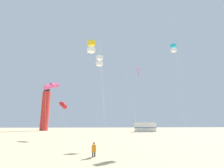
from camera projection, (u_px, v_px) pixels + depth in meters
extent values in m
cube|color=orange|center=(94.00, 148.00, 13.44)|extent=(0.34, 0.23, 0.52)
sphere|color=#9E704C|center=(94.00, 143.00, 13.52)|extent=(0.20, 0.20, 0.20)
cylinder|color=#2D2D38|center=(95.00, 151.00, 13.57)|extent=(0.14, 0.36, 0.13)
cylinder|color=#2D2D38|center=(95.00, 154.00, 13.67)|extent=(0.11, 0.11, 0.42)
cylinder|color=#2D2D38|center=(93.00, 151.00, 13.55)|extent=(0.14, 0.36, 0.13)
cylinder|color=#2D2D38|center=(93.00, 154.00, 13.66)|extent=(0.11, 0.11, 0.42)
cylinder|color=silver|center=(104.00, 102.00, 18.14)|extent=(1.16, 1.12, 9.55)
cube|color=white|center=(99.00, 58.00, 19.79)|extent=(0.82, 0.82, 0.44)
cube|color=white|center=(99.00, 64.00, 19.64)|extent=(0.82, 0.82, 0.44)
cylinder|color=silver|center=(103.00, 97.00, 15.42)|extent=(0.66, 2.35, 9.84)
cube|color=yellow|center=(91.00, 43.00, 16.82)|extent=(0.82, 0.82, 0.44)
cube|color=white|center=(91.00, 50.00, 16.66)|extent=(0.82, 0.82, 0.44)
cylinder|color=silver|center=(132.00, 104.00, 23.74)|extent=(1.22, 2.25, 10.43)
cube|color=#D826A5|center=(138.00, 69.00, 25.56)|extent=(1.22, 1.22, 0.40)
cylinder|color=#D826A5|center=(138.00, 73.00, 25.41)|extent=(0.04, 0.04, 1.10)
cylinder|color=silver|center=(181.00, 93.00, 23.18)|extent=(0.82, 0.67, 13.22)
cube|color=#1EB2D1|center=(173.00, 46.00, 25.09)|extent=(0.82, 0.82, 0.44)
cube|color=white|center=(174.00, 50.00, 24.93)|extent=(0.82, 0.82, 0.44)
cylinder|color=silver|center=(46.00, 113.00, 24.50)|extent=(1.01, 0.79, 8.03)
cylinder|color=#E54C8C|center=(51.00, 86.00, 25.90)|extent=(2.08, 2.40, 1.48)
sphere|color=#E54C8C|center=(52.00, 85.00, 25.93)|extent=(0.76, 0.76, 0.76)
cylinder|color=silver|center=(65.00, 122.00, 28.65)|extent=(2.63, 1.56, 5.71)
cylinder|color=red|center=(63.00, 105.00, 30.50)|extent=(1.87, 2.50, 1.48)
sphere|color=red|center=(63.00, 104.00, 30.54)|extent=(0.76, 0.76, 0.76)
cylinder|color=red|center=(45.00, 111.00, 62.63)|extent=(2.80, 2.80, 14.00)
cylinder|color=black|center=(47.00, 89.00, 64.37)|extent=(2.00, 2.00, 1.80)
cone|color=black|center=(47.00, 86.00, 64.68)|extent=(2.20, 2.20, 1.00)
cube|color=white|center=(145.00, 127.00, 53.49)|extent=(6.51, 2.62, 2.80)
cube|color=#4C608C|center=(145.00, 128.00, 53.46)|extent=(6.55, 2.66, 0.24)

